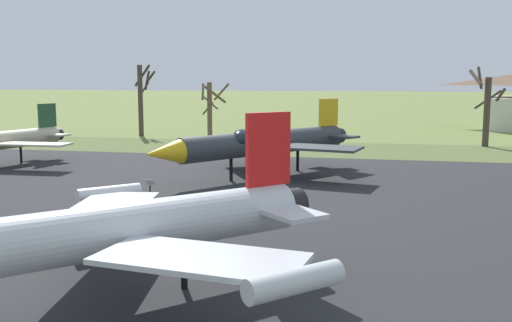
% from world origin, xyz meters
% --- Properties ---
extents(asphalt_apron, '(91.34, 44.85, 0.05)m').
position_xyz_m(asphalt_apron, '(0.00, 13.45, 0.03)').
color(asphalt_apron, '#28282B').
rests_on(asphalt_apron, ground).
extents(grass_verge_strip, '(151.34, 12.00, 0.06)m').
position_xyz_m(grass_verge_strip, '(0.00, 41.88, 0.03)').
color(grass_verge_strip, '#576435').
rests_on(grass_verge_strip, ground).
extents(jet_fighter_front_right, '(12.64, 14.91, 5.09)m').
position_xyz_m(jet_fighter_front_right, '(3.91, 25.98, 2.33)').
color(jet_fighter_front_right, '#33383D').
rests_on(jet_fighter_front_right, ground).
extents(info_placard_front_right, '(0.50, 0.36, 0.95)m').
position_xyz_m(info_placard_front_right, '(-0.97, 18.59, 0.60)').
color(info_placard_front_right, black).
rests_on(info_placard_front_right, ground).
extents(jet_fighter_rear_center, '(13.96, 14.01, 5.44)m').
position_xyz_m(jet_fighter_rear_center, '(3.39, 2.72, 2.26)').
color(jet_fighter_rear_center, silver).
rests_on(jet_fighter_rear_center, ground).
extents(bare_tree_far_left, '(2.97, 2.27, 8.17)m').
position_xyz_m(bare_tree_far_left, '(-14.93, 50.87, 4.59)').
color(bare_tree_far_left, '#42382D').
rests_on(bare_tree_far_left, ground).
extents(bare_tree_left_of_center, '(3.12, 4.01, 6.17)m').
position_xyz_m(bare_tree_left_of_center, '(-5.59, 46.87, 3.56)').
color(bare_tree_left_of_center, brown).
rests_on(bare_tree_left_of_center, ground).
extents(bare_tree_center, '(3.18, 3.15, 7.70)m').
position_xyz_m(bare_tree_center, '(21.68, 47.30, 3.97)').
color(bare_tree_center, '#42382D').
rests_on(bare_tree_center, ground).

